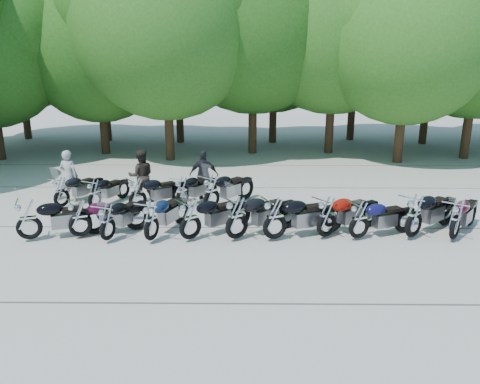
{
  "coord_description": "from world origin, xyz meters",
  "views": [
    {
      "loc": [
        0.14,
        -11.56,
        4.8
      ],
      "look_at": [
        0.0,
        1.5,
        1.1
      ],
      "focal_mm": 35.0,
      "sensor_mm": 36.0,
      "label": 1
    }
  ],
  "objects_px": {
    "motorcycle_13": "(137,193)",
    "rider_2": "(204,175)",
    "motorcycle_7": "(327,215)",
    "motorcycle_4": "(190,218)",
    "motorcycle_11": "(61,191)",
    "motorcycle_0": "(28,219)",
    "rider_0": "(69,176)",
    "motorcycle_9": "(414,215)",
    "rider_1": "(141,176)",
    "motorcycle_6": "(275,217)",
    "motorcycle_15": "(212,191)",
    "motorcycle_5": "(237,216)",
    "motorcycle_10": "(456,219)",
    "motorcycle_2": "(107,221)",
    "motorcycle_3": "(151,219)",
    "motorcycle_8": "(359,219)",
    "motorcycle_14": "(182,191)",
    "motorcycle_1": "(80,217)",
    "motorcycle_12": "(94,193)"
  },
  "relations": [
    {
      "from": "motorcycle_13",
      "to": "rider_2",
      "type": "distance_m",
      "value": 2.5
    },
    {
      "from": "motorcycle_7",
      "to": "rider_2",
      "type": "distance_m",
      "value": 5.31
    },
    {
      "from": "motorcycle_7",
      "to": "rider_2",
      "type": "height_order",
      "value": "rider_2"
    },
    {
      "from": "motorcycle_4",
      "to": "motorcycle_11",
      "type": "xyz_separation_m",
      "value": [
        -4.62,
        2.89,
        -0.06
      ]
    },
    {
      "from": "motorcycle_0",
      "to": "rider_0",
      "type": "height_order",
      "value": "rider_0"
    },
    {
      "from": "motorcycle_9",
      "to": "rider_1",
      "type": "relative_size",
      "value": 1.39
    },
    {
      "from": "motorcycle_7",
      "to": "motorcycle_9",
      "type": "bearing_deg",
      "value": -125.33
    },
    {
      "from": "motorcycle_6",
      "to": "motorcycle_15",
      "type": "xyz_separation_m",
      "value": [
        -1.91,
        2.64,
        -0.02
      ]
    },
    {
      "from": "motorcycle_4",
      "to": "motorcycle_5",
      "type": "relative_size",
      "value": 0.94
    },
    {
      "from": "motorcycle_0",
      "to": "motorcycle_7",
      "type": "xyz_separation_m",
      "value": [
        8.12,
        0.3,
        0.02
      ]
    },
    {
      "from": "motorcycle_7",
      "to": "motorcycle_10",
      "type": "height_order",
      "value": "motorcycle_7"
    },
    {
      "from": "motorcycle_0",
      "to": "motorcycle_4",
      "type": "xyz_separation_m",
      "value": [
        4.39,
        0.06,
        0.0
      ]
    },
    {
      "from": "motorcycle_2",
      "to": "motorcycle_3",
      "type": "bearing_deg",
      "value": -158.69
    },
    {
      "from": "motorcycle_8",
      "to": "motorcycle_14",
      "type": "bearing_deg",
      "value": 38.92
    },
    {
      "from": "motorcycle_14",
      "to": "motorcycle_5",
      "type": "bearing_deg",
      "value": 155.53
    },
    {
      "from": "motorcycle_11",
      "to": "motorcycle_14",
      "type": "relative_size",
      "value": 0.98
    },
    {
      "from": "motorcycle_15",
      "to": "motorcycle_14",
      "type": "bearing_deg",
      "value": 28.27
    },
    {
      "from": "motorcycle_3",
      "to": "motorcycle_4",
      "type": "height_order",
      "value": "motorcycle_4"
    },
    {
      "from": "motorcycle_8",
      "to": "motorcycle_4",
      "type": "bearing_deg",
      "value": 68.35
    },
    {
      "from": "motorcycle_15",
      "to": "motorcycle_11",
      "type": "bearing_deg",
      "value": 37.39
    },
    {
      "from": "rider_1",
      "to": "motorcycle_3",
      "type": "bearing_deg",
      "value": 91.32
    },
    {
      "from": "motorcycle_9",
      "to": "rider_2",
      "type": "height_order",
      "value": "rider_2"
    },
    {
      "from": "motorcycle_6",
      "to": "motorcycle_8",
      "type": "bearing_deg",
      "value": -110.32
    },
    {
      "from": "motorcycle_2",
      "to": "motorcycle_6",
      "type": "distance_m",
      "value": 4.55
    },
    {
      "from": "motorcycle_6",
      "to": "motorcycle_1",
      "type": "bearing_deg",
      "value": 65.87
    },
    {
      "from": "motorcycle_11",
      "to": "motorcycle_0",
      "type": "bearing_deg",
      "value": 126.0
    },
    {
      "from": "motorcycle_9",
      "to": "rider_1",
      "type": "height_order",
      "value": "rider_1"
    },
    {
      "from": "motorcycle_2",
      "to": "motorcycle_3",
      "type": "xyz_separation_m",
      "value": [
        1.2,
        -0.0,
        0.05
      ]
    },
    {
      "from": "motorcycle_3",
      "to": "rider_0",
      "type": "bearing_deg",
      "value": -26.0
    },
    {
      "from": "motorcycle_7",
      "to": "rider_1",
      "type": "xyz_separation_m",
      "value": [
        -5.86,
        3.52,
        0.24
      ]
    },
    {
      "from": "motorcycle_3",
      "to": "motorcycle_7",
      "type": "bearing_deg",
      "value": -155.72
    },
    {
      "from": "motorcycle_6",
      "to": "rider_0",
      "type": "bearing_deg",
      "value": 39.46
    },
    {
      "from": "motorcycle_2",
      "to": "motorcycle_12",
      "type": "xyz_separation_m",
      "value": [
        -1.24,
        2.84,
        -0.03
      ]
    },
    {
      "from": "motorcycle_15",
      "to": "motorcycle_7",
      "type": "bearing_deg",
      "value": -176.37
    },
    {
      "from": "motorcycle_1",
      "to": "motorcycle_6",
      "type": "relative_size",
      "value": 0.89
    },
    {
      "from": "motorcycle_11",
      "to": "motorcycle_14",
      "type": "xyz_separation_m",
      "value": [
        4.02,
        -0.01,
        0.01
      ]
    },
    {
      "from": "motorcycle_13",
      "to": "motorcycle_10",
      "type": "bearing_deg",
      "value": -142.07
    },
    {
      "from": "motorcycle_0",
      "to": "rider_2",
      "type": "distance_m",
      "value": 6.03
    },
    {
      "from": "motorcycle_4",
      "to": "motorcycle_7",
      "type": "distance_m",
      "value": 3.75
    },
    {
      "from": "motorcycle_6",
      "to": "motorcycle_2",
      "type": "bearing_deg",
      "value": 68.74
    },
    {
      "from": "motorcycle_1",
      "to": "rider_0",
      "type": "bearing_deg",
      "value": -3.13
    },
    {
      "from": "motorcycle_1",
      "to": "rider_1",
      "type": "height_order",
      "value": "rider_1"
    },
    {
      "from": "motorcycle_6",
      "to": "rider_2",
      "type": "relative_size",
      "value": 1.4
    },
    {
      "from": "motorcycle_0",
      "to": "motorcycle_8",
      "type": "height_order",
      "value": "motorcycle_0"
    },
    {
      "from": "motorcycle_3",
      "to": "motorcycle_9",
      "type": "relative_size",
      "value": 0.91
    },
    {
      "from": "motorcycle_7",
      "to": "motorcycle_10",
      "type": "relative_size",
      "value": 1.04
    },
    {
      "from": "motorcycle_2",
      "to": "motorcycle_11",
      "type": "bearing_deg",
      "value": -29.77
    },
    {
      "from": "motorcycle_5",
      "to": "rider_0",
      "type": "height_order",
      "value": "rider_0"
    },
    {
      "from": "motorcycle_14",
      "to": "motorcycle_3",
      "type": "bearing_deg",
      "value": 113.55
    },
    {
      "from": "motorcycle_3",
      "to": "motorcycle_6",
      "type": "xyz_separation_m",
      "value": [
        3.35,
        0.11,
        0.04
      ]
    }
  ]
}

